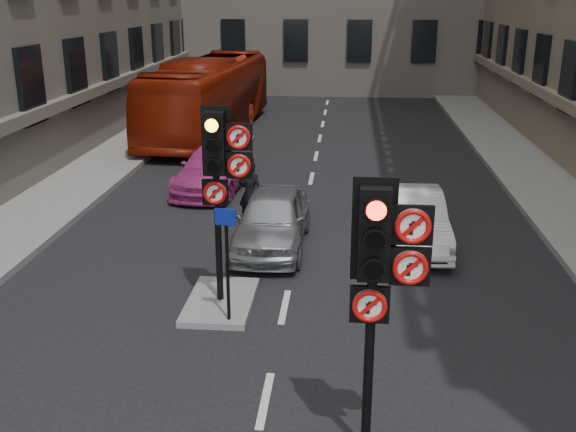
% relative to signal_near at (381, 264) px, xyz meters
% --- Properties ---
extents(pavement_left, '(3.00, 50.00, 0.16)m').
position_rel_signal_near_xyz_m(pavement_left, '(-8.69, 11.01, -2.50)').
color(pavement_left, gray).
rests_on(pavement_left, ground).
extents(pavement_right, '(3.00, 50.00, 0.16)m').
position_rel_signal_near_xyz_m(pavement_right, '(5.71, 11.01, -2.50)').
color(pavement_right, gray).
rests_on(pavement_right, ground).
extents(centre_island, '(1.20, 2.00, 0.12)m').
position_rel_signal_near_xyz_m(centre_island, '(-2.69, 4.01, -2.52)').
color(centre_island, gray).
rests_on(centre_island, ground).
extents(signal_near, '(0.91, 0.40, 3.58)m').
position_rel_signal_near_xyz_m(signal_near, '(0.00, 0.00, 0.00)').
color(signal_near, black).
rests_on(signal_near, ground).
extents(signal_far, '(0.91, 0.40, 3.58)m').
position_rel_signal_near_xyz_m(signal_far, '(-2.60, 4.00, 0.12)').
color(signal_far, black).
rests_on(signal_far, centre_island).
extents(car_silver, '(1.60, 3.88, 1.32)m').
position_rel_signal_near_xyz_m(car_silver, '(-2.05, 7.08, -1.92)').
color(car_silver, '#94979B').
rests_on(car_silver, ground).
extents(car_white, '(1.47, 3.84, 1.25)m').
position_rel_signal_near_xyz_m(car_white, '(1.13, 7.51, -1.96)').
color(car_white, silver).
rests_on(car_white, ground).
extents(car_pink, '(2.09, 4.39, 1.23)m').
position_rel_signal_near_xyz_m(car_pink, '(-4.26, 11.66, -1.97)').
color(car_pink, '#C63A91').
rests_on(car_pink, ground).
extents(bus_red, '(3.42, 11.11, 3.05)m').
position_rel_signal_near_xyz_m(bus_red, '(-5.99, 19.52, -1.06)').
color(bus_red, maroon).
rests_on(bus_red, ground).
extents(motorcycle, '(0.73, 1.71, 0.99)m').
position_rel_signal_near_xyz_m(motorcycle, '(-2.13, 7.77, -2.09)').
color(motorcycle, black).
rests_on(motorcycle, ground).
extents(motorcyclist, '(0.65, 0.48, 1.65)m').
position_rel_signal_near_xyz_m(motorcyclist, '(-2.75, 8.49, -1.76)').
color(motorcyclist, black).
rests_on(motorcyclist, ground).
extents(info_sign, '(0.35, 0.12, 2.04)m').
position_rel_signal_near_xyz_m(info_sign, '(-2.39, 3.19, -1.15)').
color(info_sign, black).
rests_on(info_sign, centre_island).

